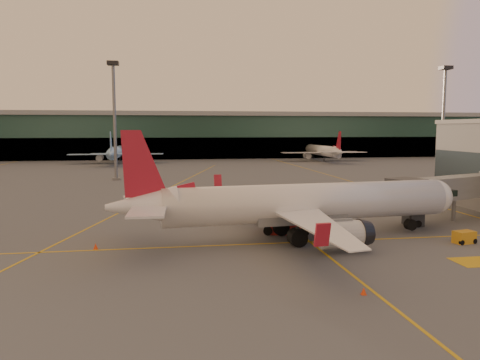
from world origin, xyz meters
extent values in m
plane|color=#4C4F54|center=(0.00, 0.00, 0.00)|extent=(600.00, 600.00, 0.00)
cube|color=gold|center=(0.00, 5.00, 0.01)|extent=(80.00, 0.25, 0.01)
cube|color=gold|center=(-10.00, 45.00, 0.01)|extent=(31.30, 115.98, 0.01)
cube|color=gold|center=(30.00, 70.00, 0.01)|extent=(0.25, 160.00, 0.01)
cube|color=gold|center=(5.00, -8.00, 0.01)|extent=(0.25, 30.00, 0.01)
cube|color=#19382D|center=(0.00, 142.00, 8.00)|extent=(400.00, 18.00, 16.00)
cube|color=gray|center=(0.00, 142.00, 16.80)|extent=(400.00, 20.00, 1.60)
cube|color=black|center=(0.00, 133.50, 4.00)|extent=(400.00, 1.00, 8.00)
cylinder|color=slate|center=(-20.00, 66.00, 12.50)|extent=(0.70, 0.70, 25.00)
cube|color=black|center=(-20.00, 66.00, 25.20)|extent=(2.40, 2.40, 0.80)
cube|color=slate|center=(-20.00, 66.00, 0.25)|extent=(1.60, 1.60, 0.50)
cylinder|color=slate|center=(55.00, 62.00, 12.50)|extent=(0.70, 0.70, 25.00)
cube|color=black|center=(55.00, 62.00, 25.20)|extent=(2.40, 2.40, 0.80)
cube|color=slate|center=(55.00, 62.00, 0.25)|extent=(1.60, 1.60, 0.50)
cylinder|color=white|center=(5.19, 6.28, 3.82)|extent=(30.01, 6.76, 3.82)
sphere|color=white|center=(20.01, 7.75, 3.82)|extent=(3.75, 3.75, 3.75)
cube|color=black|center=(21.09, 7.86, 4.30)|extent=(1.96, 2.64, 0.67)
cone|color=white|center=(-11.43, 4.62, 4.11)|extent=(6.86, 4.26, 3.63)
cube|color=white|center=(-10.75, 1.40, 4.21)|extent=(3.33, 6.29, 0.19)
cylinder|color=silver|center=(6.49, 0.57, 1.72)|extent=(4.22, 2.87, 2.48)
cylinder|color=black|center=(3.27, 3.59, 0.86)|extent=(1.84, 1.50, 1.72)
cylinder|color=black|center=(3.27, 3.59, 1.39)|extent=(0.34, 0.34, 1.05)
cube|color=white|center=(-11.40, 7.91, 4.21)|extent=(4.46, 6.73, 0.19)
cylinder|color=silver|center=(5.34, 12.13, 1.72)|extent=(4.22, 2.87, 2.48)
cylinder|color=black|center=(2.77, 8.53, 0.86)|extent=(1.84, 1.50, 1.72)
cylinder|color=black|center=(2.77, 8.53, 1.39)|extent=(0.34, 0.34, 1.05)
cube|color=slate|center=(4.11, 6.17, 2.58)|extent=(9.70, 3.98, 1.53)
cylinder|color=black|center=(17.12, 7.46, 0.86)|extent=(1.27, 0.88, 1.20)
cube|color=slate|center=(25.68, 12.70, 4.12)|extent=(17.60, 9.01, 2.70)
cube|color=#2D3035|center=(17.86, 10.01, 4.12)|extent=(4.41, 4.41, 3.00)
cube|color=#2D3035|center=(19.36, 10.91, 1.20)|extent=(1.60, 2.40, 2.40)
cylinder|color=black|center=(19.36, 9.81, 0.40)|extent=(0.80, 0.40, 0.80)
cylinder|color=black|center=(19.36, 12.01, 0.40)|extent=(0.80, 0.40, 0.80)
cylinder|color=slate|center=(25.68, 12.70, 1.41)|extent=(0.50, 0.50, 2.82)
cube|color=#A31A17|center=(3.67, 9.30, 0.81)|extent=(3.99, 3.36, 1.62)
cube|color=silver|center=(3.35, 9.38, 3.35)|extent=(6.73, 4.16, 3.02)
cylinder|color=black|center=(1.47, 8.52, 0.49)|extent=(1.03, 0.61, 0.97)
cylinder|color=black|center=(5.23, 7.57, 0.49)|extent=(1.03, 0.61, 0.97)
cube|color=orange|center=(19.88, 2.11, 0.61)|extent=(2.23, 1.60, 1.22)
cylinder|color=black|center=(19.18, 1.45, 0.25)|extent=(0.55, 0.35, 0.51)
cylinder|color=black|center=(20.78, 1.77, 0.25)|extent=(0.55, 0.35, 0.51)
cone|color=#F43E0C|center=(-15.78, 5.42, 0.28)|extent=(0.44, 0.44, 0.56)
cube|color=#F43E0C|center=(-15.78, 5.42, 0.02)|extent=(0.38, 0.38, 0.03)
cone|color=#F43E0C|center=(4.09, -9.97, 0.26)|extent=(0.40, 0.40, 0.52)
cube|color=#F43E0C|center=(4.09, -9.97, 0.01)|extent=(0.35, 0.35, 0.03)
cone|color=#F43E0C|center=(1.79, 24.04, 0.29)|extent=(0.46, 0.46, 0.58)
cube|color=#F43E0C|center=(1.79, 24.04, 0.02)|extent=(0.40, 0.40, 0.03)
cone|color=#F43E0C|center=(20.35, 3.34, 0.28)|extent=(0.43, 0.43, 0.55)
cube|color=#F43E0C|center=(20.35, 3.34, 0.01)|extent=(0.38, 0.38, 0.03)
camera|label=1|loc=(-9.09, -39.12, 11.29)|focal=35.00mm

